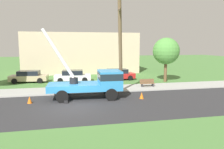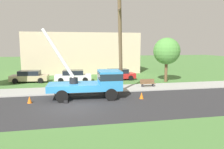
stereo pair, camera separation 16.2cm
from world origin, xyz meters
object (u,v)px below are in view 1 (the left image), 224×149
at_px(traffic_cone_ahead, 142,95).
at_px(parked_sedan_tan, 29,76).
at_px(utility_truck, 95,82).
at_px(leaning_utility_pole, 120,46).
at_px(traffic_cone_behind, 30,100).
at_px(parked_sedan_white, 73,76).
at_px(park_bench, 147,83).
at_px(roadside_tree_near, 166,51).
at_px(parked_sedan_red, 117,74).
at_px(traffic_cone_curbside, 112,90).

height_order(traffic_cone_ahead, parked_sedan_tan, parked_sedan_tan).
distance_m(utility_truck, leaning_utility_pole, 4.07).
height_order(leaning_utility_pole, traffic_cone_behind, leaning_utility_pole).
xyz_separation_m(leaning_utility_pole, parked_sedan_white, (-4.10, 7.84, -3.76)).
bearing_deg(park_bench, traffic_cone_ahead, -116.09).
bearing_deg(leaning_utility_pole, parked_sedan_tan, 137.83).
height_order(utility_truck, park_bench, utility_truck).
distance_m(parked_sedan_tan, parked_sedan_white, 5.27).
relative_size(park_bench, roadside_tree_near, 0.30).
distance_m(parked_sedan_red, park_bench, 5.95).
bearing_deg(utility_truck, traffic_cone_behind, -171.58).
bearing_deg(traffic_cone_ahead, parked_sedan_white, 118.72).
relative_size(leaning_utility_pole, roadside_tree_near, 1.61).
distance_m(traffic_cone_ahead, roadside_tree_near, 10.13).
height_order(leaning_utility_pole, roadside_tree_near, leaning_utility_pole).
xyz_separation_m(traffic_cone_ahead, parked_sedan_tan, (-10.71, 10.61, 0.43)).
relative_size(utility_truck, park_bench, 4.22).
xyz_separation_m(leaning_utility_pole, parked_sedan_tan, (-9.34, 8.46, -3.76)).
relative_size(leaning_utility_pole, traffic_cone_curbside, 15.59).
height_order(leaning_utility_pole, traffic_cone_curbside, leaning_utility_pole).
bearing_deg(parked_sedan_red, utility_truck, -114.54).
xyz_separation_m(traffic_cone_behind, parked_sedan_tan, (-1.59, 10.22, 0.43)).
distance_m(parked_sedan_red, roadside_tree_near, 6.79).
bearing_deg(traffic_cone_curbside, parked_sedan_tan, 137.09).
distance_m(traffic_cone_curbside, parked_sedan_white, 8.21).
xyz_separation_m(traffic_cone_behind, parked_sedan_white, (3.64, 9.59, 0.43)).
relative_size(traffic_cone_curbside, parked_sedan_tan, 0.12).
xyz_separation_m(traffic_cone_ahead, park_bench, (2.25, 4.59, 0.18)).
xyz_separation_m(utility_truck, parked_sedan_tan, (-6.85, 9.44, -0.70)).
relative_size(parked_sedan_tan, park_bench, 2.84).
distance_m(traffic_cone_behind, parked_sedan_red, 13.59).
relative_size(traffic_cone_ahead, parked_sedan_red, 0.12).
distance_m(utility_truck, traffic_cone_behind, 5.43).
relative_size(parked_sedan_red, park_bench, 2.83).
xyz_separation_m(leaning_utility_pole, traffic_cone_behind, (-7.75, -1.75, -4.20)).
xyz_separation_m(leaning_utility_pole, roadside_tree_near, (7.11, 5.44, -0.71)).
xyz_separation_m(utility_truck, traffic_cone_curbside, (1.82, 1.37, -1.13)).
bearing_deg(traffic_cone_ahead, leaning_utility_pole, 122.47).
xyz_separation_m(parked_sedan_white, park_bench, (7.72, -5.39, -0.25)).
bearing_deg(park_bench, traffic_cone_curbside, -154.36).
distance_m(leaning_utility_pole, traffic_cone_curbside, 4.27).
bearing_deg(traffic_cone_behind, parked_sedan_white, 69.20).
xyz_separation_m(traffic_cone_ahead, traffic_cone_curbside, (-2.03, 2.54, 0.00)).
xyz_separation_m(parked_sedan_white, roadside_tree_near, (11.21, -2.39, 3.06)).
bearing_deg(traffic_cone_curbside, traffic_cone_ahead, -51.40).
bearing_deg(traffic_cone_curbside, parked_sedan_red, 73.28).
height_order(leaning_utility_pole, parked_sedan_red, leaning_utility_pole).
bearing_deg(leaning_utility_pole, utility_truck, -158.59).
xyz_separation_m(parked_sedan_white, parked_sedan_red, (5.74, 0.22, 0.00)).
height_order(traffic_cone_ahead, traffic_cone_curbside, same).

